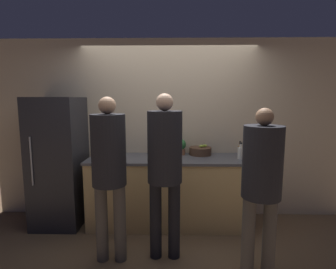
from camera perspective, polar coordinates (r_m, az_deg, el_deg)
The scene contains 13 objects.
ground_plane at distance 3.58m, azimuth -0.05°, elevation -21.42°, with size 14.00×14.00×0.00m, color brown.
wall_back at distance 3.89m, azimuth 0.17°, elevation 1.15°, with size 5.20×0.06×2.60m.
counter at distance 3.74m, azimuth 0.07°, elevation -12.10°, with size 2.18×0.71×0.95m.
refrigerator at distance 3.94m, azimuth -22.63°, elevation -5.49°, with size 0.64×0.70×1.77m.
person_left at distance 2.82m, azimuth -12.72°, elevation -6.47°, with size 0.36×0.36×1.77m.
person_center at distance 2.79m, azimuth -0.70°, elevation -5.79°, with size 0.37×0.37×1.81m.
person_right at distance 2.71m, azimuth 19.72°, elevation -8.54°, with size 0.38×0.38×1.67m.
fruit_bowl at distance 3.80m, azimuth 7.06°, elevation -3.57°, with size 0.31×0.31×0.15m.
utensil_crock at distance 3.92m, azimuth -13.19°, elevation -3.26°, with size 0.10×0.10×0.24m.
bottle_amber at distance 3.74m, azimuth 15.39°, elevation -3.45°, with size 0.06×0.06×0.22m.
bottle_clear at distance 3.63m, azimuth 15.52°, elevation -3.80°, with size 0.08×0.08×0.22m.
cup_red at distance 3.83m, azimuth -3.72°, elevation -3.65°, with size 0.09×0.09×0.08m.
potted_plant at distance 3.77m, azimuth 2.76°, elevation -2.59°, with size 0.16×0.16×0.23m.
Camera 1 is at (0.07, -3.13, 1.75)m, focal length 28.00 mm.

